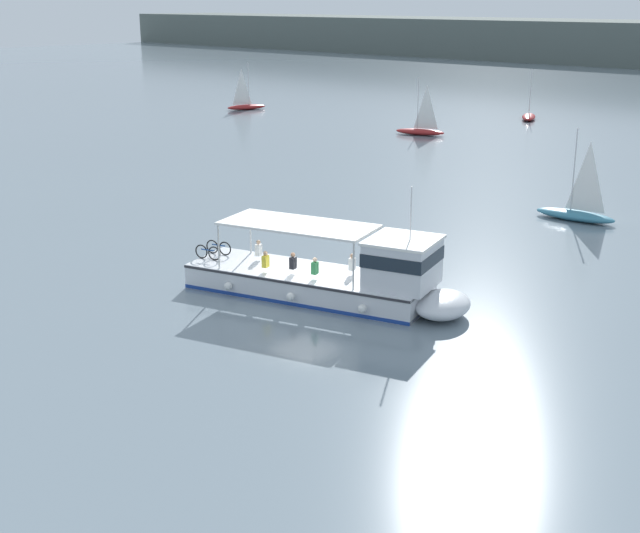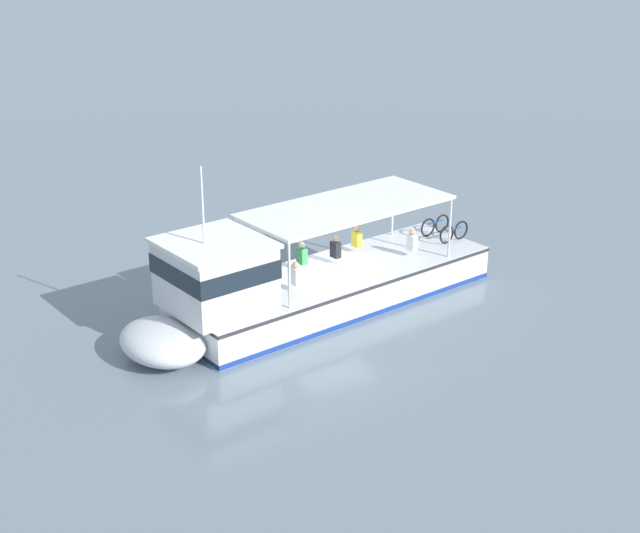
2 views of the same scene
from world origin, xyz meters
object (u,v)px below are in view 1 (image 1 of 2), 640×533
Objects in this scene: sailboat_off_stern at (576,211)px; sailboat_mid_channel at (246,105)px; sailboat_near_starboard at (529,115)px; ferry_main at (341,278)px; sailboat_off_bow at (421,129)px.

sailboat_mid_channel is (-53.81, 22.27, 0.00)m from sailboat_off_stern.
sailboat_off_stern and sailboat_mid_channel have the same top height.
sailboat_near_starboard is at bearing 27.72° from sailboat_mid_channel.
ferry_main is 19.99m from sailboat_off_stern.
ferry_main is 62.35m from sailboat_near_starboard.
sailboat_off_stern is 1.00× the size of sailboat_mid_channel.
sailboat_near_starboard is at bearing 113.03° from ferry_main.
sailboat_mid_channel is at bearing 141.54° from ferry_main.
sailboat_mid_channel is 1.00× the size of sailboat_off_bow.
ferry_main is at bearing -57.06° from sailboat_off_bow.
sailboat_off_bow is (-26.84, 20.49, 0.00)m from sailboat_off_stern.
sailboat_off_bow is (-1.83, -16.92, 0.00)m from sailboat_near_starboard.
sailboat_mid_channel is 32.54m from sailboat_near_starboard.
ferry_main is 2.42× the size of sailboat_near_starboard.
sailboat_off_bow is at bearing -3.78° from sailboat_mid_channel.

